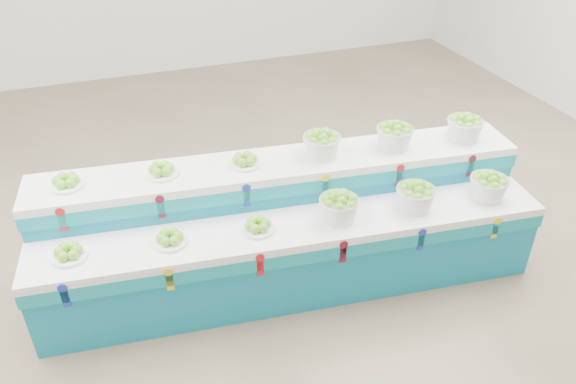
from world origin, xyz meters
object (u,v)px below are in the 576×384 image
at_px(display_stand, 288,227).
at_px(basket_lower_left, 339,207).
at_px(basket_upper_right, 465,127).
at_px(plate_upper_mid, 161,170).

xyz_separation_m(display_stand, basket_lower_left, (0.33, -0.30, 0.33)).
bearing_deg(display_stand, basket_upper_right, 8.74).
xyz_separation_m(display_stand, basket_upper_right, (1.71, 0.08, 0.63)).
distance_m(basket_lower_left, basket_upper_right, 1.46).
height_order(display_stand, basket_upper_right, basket_upper_right).
bearing_deg(plate_upper_mid, basket_upper_right, -6.13).
bearing_deg(plate_upper_mid, basket_lower_left, -27.24).
xyz_separation_m(basket_lower_left, basket_upper_right, (1.38, 0.37, 0.30)).
bearing_deg(basket_lower_left, display_stand, 137.84).
bearing_deg(basket_upper_right, plate_upper_mid, 173.87).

